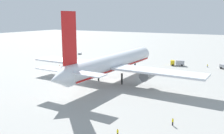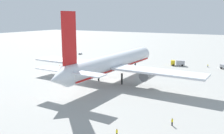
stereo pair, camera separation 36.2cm
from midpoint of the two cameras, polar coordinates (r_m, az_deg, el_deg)
ground_plane at (r=99.34m, az=0.46°, el=-3.18°), size 600.00×600.00×0.00m
airliner at (r=96.67m, az=0.06°, el=0.87°), size 67.39×72.01×26.63m
service_truck_0 at (r=134.54m, az=14.92°, el=0.98°), size 4.15×7.35×2.90m
baggage_cart_1 at (r=171.00m, az=-7.19°, el=3.11°), size 3.48×1.55×1.22m
ground_worker_1 at (r=54.66m, az=1.30°, el=-14.76°), size 0.55×0.55×1.73m
ground_worker_2 at (r=61.33m, az=13.74°, el=-12.06°), size 0.54×0.54×1.78m
ground_worker_3 at (r=134.71m, az=21.11°, el=0.27°), size 0.55×0.55×1.62m
traffic_cone_0 at (r=142.28m, az=4.23°, el=1.34°), size 0.36×0.36×0.55m
traffic_cone_1 at (r=148.02m, az=-0.02°, el=1.76°), size 0.36×0.36×0.55m
traffic_cone_2 at (r=132.57m, az=-11.76°, el=0.39°), size 0.36×0.36×0.55m
traffic_cone_3 at (r=143.44m, az=-0.11°, el=1.45°), size 0.36×0.36×0.55m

